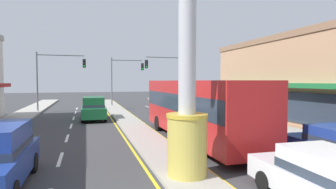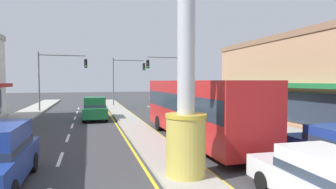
{
  "view_description": "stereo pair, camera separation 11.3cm",
  "coord_description": "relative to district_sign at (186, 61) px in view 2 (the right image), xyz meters",
  "views": [
    {
      "loc": [
        -3.15,
        -2.97,
        3.24
      ],
      "look_at": [
        0.55,
        9.54,
        2.6
      ],
      "focal_mm": 29.75,
      "sensor_mm": 36.0,
      "label": 1
    },
    {
      "loc": [
        -3.04,
        -3.0,
        3.24
      ],
      "look_at": [
        0.55,
        9.54,
        2.6
      ],
      "focal_mm": 29.75,
      "sensor_mm": 36.0,
      "label": 2
    }
  ],
  "objects": [
    {
      "name": "storefront_right",
      "position": [
        13.99,
        8.05,
        -0.57
      ],
      "size": [
        8.66,
        19.35,
        6.64
      ],
      "color": "tan",
      "rests_on": "ground"
    },
    {
      "name": "traffic_light_median_far",
      "position": [
        1.5,
        27.56,
        0.3
      ],
      "size": [
        4.2,
        0.46,
        6.2
      ],
      "color": "slate",
      "rests_on": "ground"
    },
    {
      "name": "lane_markings",
      "position": [
        -0.0,
        11.16,
        -3.89
      ],
      "size": [
        8.56,
        52.0,
        0.01
      ],
      "color": "silver",
      "rests_on": "ground"
    },
    {
      "name": "sedan_near_left_lane",
      "position": [
        5.86,
        23.18,
        -3.11
      ],
      "size": [
        1.95,
        4.36,
        1.53
      ],
      "color": "black",
      "rests_on": "ground"
    },
    {
      "name": "traffic_light_left_side",
      "position": [
        -6.15,
        22.39,
        0.35
      ],
      "size": [
        4.86,
        0.46,
        6.2
      ],
      "color": "slate",
      "rests_on": "ground"
    },
    {
      "name": "median_strip",
      "position": [
        0.0,
        12.51,
        -3.82
      ],
      "size": [
        1.82,
        52.0,
        0.14
      ],
      "primitive_type": "cube",
      "color": "#A39E93",
      "rests_on": "ground"
    },
    {
      "name": "sidewalk_right",
      "position": [
        8.74,
        10.51,
        -3.8
      ],
      "size": [
        2.46,
        60.0,
        0.18
      ],
      "primitive_type": "cube",
      "color": "#ADA89E",
      "rests_on": "ground"
    },
    {
      "name": "sedan_far_right_lane",
      "position": [
        2.56,
        -3.05,
        -3.11
      ],
      "size": [
        1.95,
        4.36,
        1.53
      ],
      "color": "silver",
      "rests_on": "ground"
    },
    {
      "name": "bus_near_right_lane",
      "position": [
        2.56,
        5.58,
        -2.03
      ],
      "size": [
        2.72,
        11.24,
        3.26
      ],
      "color": "#B21E1E",
      "rests_on": "ground"
    },
    {
      "name": "suv_mid_left_lane",
      "position": [
        -2.56,
        15.4,
        -2.91
      ],
      "size": [
        2.01,
        4.62,
        1.9
      ],
      "color": "#14562D",
      "rests_on": "ground"
    },
    {
      "name": "traffic_light_right_side",
      "position": [
        6.15,
        21.88,
        0.35
      ],
      "size": [
        4.86,
        0.46,
        6.2
      ],
      "color": "slate",
      "rests_on": "ground"
    },
    {
      "name": "district_sign",
      "position": [
        0.0,
        0.0,
        0.0
      ],
      "size": [
        6.14,
        1.36,
        7.98
      ],
      "color": "gold",
      "rests_on": "median_strip"
    }
  ]
}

